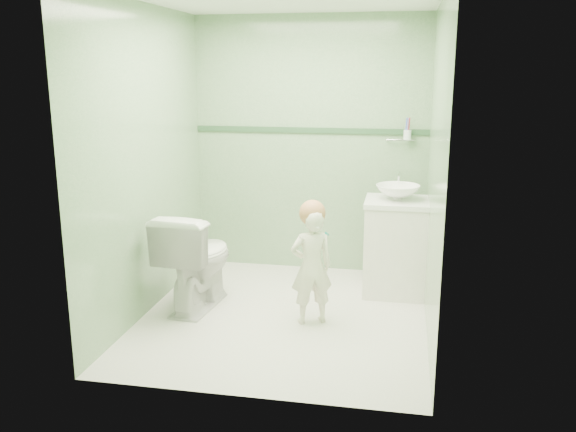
# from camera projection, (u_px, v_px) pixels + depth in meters

# --- Properties ---
(ground) EXTENTS (2.50, 2.50, 0.00)m
(ground) POSITION_uv_depth(u_px,v_px,m) (284.00, 316.00, 4.82)
(ground) COLOR white
(ground) RESTS_ON ground
(room_shell) EXTENTS (2.50, 2.54, 2.40)m
(room_shell) POSITION_uv_depth(u_px,v_px,m) (284.00, 166.00, 4.54)
(room_shell) COLOR #76A273
(room_shell) RESTS_ON ground
(trim_stripe) EXTENTS (2.20, 0.02, 0.05)m
(trim_stripe) POSITION_uv_depth(u_px,v_px,m) (310.00, 130.00, 5.69)
(trim_stripe) COLOR #2C4F31
(trim_stripe) RESTS_ON room_shell
(vanity) EXTENTS (0.52, 0.50, 0.80)m
(vanity) POSITION_uv_depth(u_px,v_px,m) (395.00, 248.00, 5.24)
(vanity) COLOR white
(vanity) RESTS_ON ground
(counter) EXTENTS (0.54, 0.52, 0.04)m
(counter) POSITION_uv_depth(u_px,v_px,m) (397.00, 202.00, 5.15)
(counter) COLOR white
(counter) RESTS_ON vanity
(basin) EXTENTS (0.37, 0.37, 0.13)m
(basin) POSITION_uv_depth(u_px,v_px,m) (398.00, 192.00, 5.13)
(basin) COLOR white
(basin) RESTS_ON counter
(faucet) EXTENTS (0.03, 0.13, 0.18)m
(faucet) POSITION_uv_depth(u_px,v_px,m) (399.00, 179.00, 5.28)
(faucet) COLOR silver
(faucet) RESTS_ON counter
(cup_holder) EXTENTS (0.26, 0.07, 0.21)m
(cup_holder) POSITION_uv_depth(u_px,v_px,m) (407.00, 135.00, 5.47)
(cup_holder) COLOR silver
(cup_holder) RESTS_ON room_shell
(toilet) EXTENTS (0.53, 0.84, 0.81)m
(toilet) POSITION_uv_depth(u_px,v_px,m) (197.00, 259.00, 4.93)
(toilet) COLOR white
(toilet) RESTS_ON ground
(toddler) EXTENTS (0.39, 0.33, 0.90)m
(toddler) POSITION_uv_depth(u_px,v_px,m) (311.00, 267.00, 4.60)
(toddler) COLOR white
(toddler) RESTS_ON ground
(hair_cap) EXTENTS (0.20, 0.20, 0.20)m
(hair_cap) POSITION_uv_depth(u_px,v_px,m) (312.00, 213.00, 4.53)
(hair_cap) COLOR #BD7B4F
(hair_cap) RESTS_ON toddler
(teal_toothbrush) EXTENTS (0.10, 0.14, 0.08)m
(teal_toothbrush) POSITION_uv_depth(u_px,v_px,m) (326.00, 233.00, 4.43)
(teal_toothbrush) COLOR teal
(teal_toothbrush) RESTS_ON toddler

